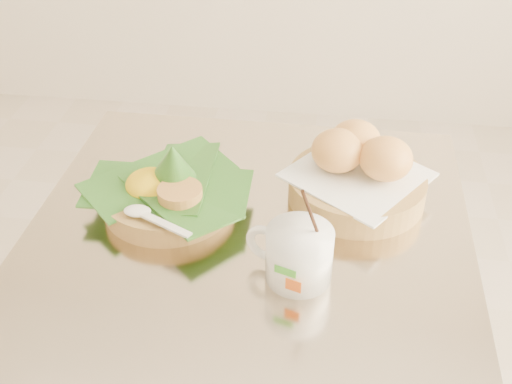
# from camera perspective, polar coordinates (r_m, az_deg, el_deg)

# --- Properties ---
(cafe_table) EXTENTS (0.70, 0.70, 0.75)m
(cafe_table) POSITION_cam_1_polar(r_m,az_deg,el_deg) (1.17, -0.65, -11.94)
(cafe_table) COLOR gray
(cafe_table) RESTS_ON floor
(rice_basket) EXTENTS (0.27, 0.27, 0.14)m
(rice_basket) POSITION_cam_1_polar(r_m,az_deg,el_deg) (1.05, -7.86, 0.24)
(rice_basket) COLOR tan
(rice_basket) RESTS_ON cafe_table
(bread_basket) EXTENTS (0.27, 0.27, 0.12)m
(bread_basket) POSITION_cam_1_polar(r_m,az_deg,el_deg) (1.08, 9.02, 1.72)
(bread_basket) COLOR tan
(bread_basket) RESTS_ON cafe_table
(coffee_mug) EXTENTS (0.13, 0.10, 0.16)m
(coffee_mug) POSITION_cam_1_polar(r_m,az_deg,el_deg) (0.91, 3.70, -5.43)
(coffee_mug) COLOR white
(coffee_mug) RESTS_ON cafe_table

